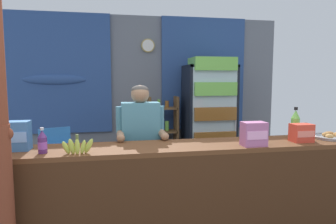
% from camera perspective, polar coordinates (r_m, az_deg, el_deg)
% --- Properties ---
extents(ground_plane, '(7.65, 7.65, 0.00)m').
position_cam_1_polar(ground_plane, '(3.58, -3.74, -18.90)').
color(ground_plane, slate).
extents(back_wall_curtained, '(4.99, 0.22, 2.57)m').
position_cam_1_polar(back_wall_curtained, '(5.05, -6.57, 4.08)').
color(back_wall_curtained, slate).
rests_on(back_wall_curtained, ground).
extents(stall_counter, '(3.72, 0.52, 0.93)m').
position_cam_1_polar(stall_counter, '(2.69, 1.00, -14.35)').
color(stall_counter, brown).
rests_on(stall_counter, ground).
extents(drink_fridge, '(0.78, 0.63, 1.86)m').
position_cam_1_polar(drink_fridge, '(4.77, 8.04, 0.13)').
color(drink_fridge, black).
rests_on(drink_fridge, ground).
extents(bottle_shelf_rack, '(0.48, 0.28, 1.25)m').
position_cam_1_polar(bottle_shelf_rack, '(4.80, -0.98, -4.21)').
color(bottle_shelf_rack, brown).
rests_on(bottle_shelf_rack, ground).
extents(plastic_lawn_chair, '(0.56, 0.56, 0.86)m').
position_cam_1_polar(plastic_lawn_chair, '(4.33, -20.59, -7.89)').
color(plastic_lawn_chair, '#3884D6').
rests_on(plastic_lawn_chair, ground).
extents(shopkeeper, '(0.50, 0.42, 1.47)m').
position_cam_1_polar(shopkeeper, '(3.13, -5.31, -4.82)').
color(shopkeeper, '#28282D').
rests_on(shopkeeper, ground).
extents(soda_bottle_lime_soda, '(0.09, 0.09, 0.31)m').
position_cam_1_polar(soda_bottle_lime_soda, '(3.34, 23.33, -2.16)').
color(soda_bottle_lime_soda, '#75C64C').
rests_on(soda_bottle_lime_soda, stall_counter).
extents(soda_bottle_grape_soda, '(0.07, 0.07, 0.21)m').
position_cam_1_polar(soda_bottle_grape_soda, '(2.59, -23.04, -5.41)').
color(soda_bottle_grape_soda, '#56286B').
rests_on(soda_bottle_grape_soda, stall_counter).
extents(snack_box_crackers, '(0.19, 0.14, 0.17)m').
position_cam_1_polar(snack_box_crackers, '(3.10, 24.33, -3.68)').
color(snack_box_crackers, '#E5422D').
rests_on(snack_box_crackers, stall_counter).
extents(snack_box_wafer, '(0.21, 0.14, 0.22)m').
position_cam_1_polar(snack_box_wafer, '(2.75, 16.21, -4.09)').
color(snack_box_wafer, '#B76699').
rests_on(snack_box_wafer, stall_counter).
extents(snack_box_biscuit, '(0.18, 0.15, 0.25)m').
position_cam_1_polar(snack_box_biscuit, '(2.78, -26.82, -4.11)').
color(snack_box_biscuit, '#3D75B7').
rests_on(snack_box_biscuit, stall_counter).
extents(pastry_tray, '(0.36, 0.36, 0.07)m').
position_cam_1_polar(pastry_tray, '(3.43, 29.01, -4.11)').
color(pastry_tray, '#BCBCC1').
rests_on(pastry_tray, stall_counter).
extents(banana_bunch, '(0.27, 0.05, 0.16)m').
position_cam_1_polar(banana_bunch, '(2.48, -17.06, -6.38)').
color(banana_bunch, '#B7C647').
rests_on(banana_bunch, stall_counter).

